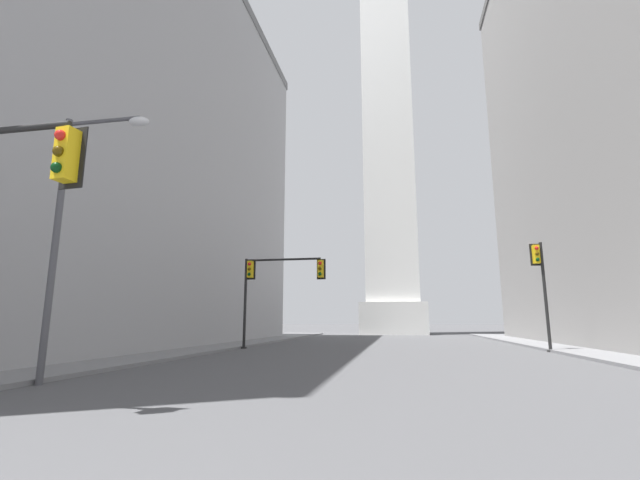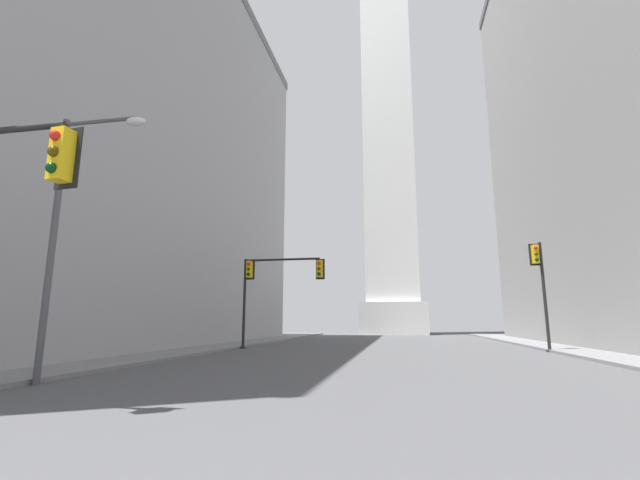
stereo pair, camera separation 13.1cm
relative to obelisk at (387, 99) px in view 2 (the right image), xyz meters
The scene contains 6 objects.
sidewalk_left 51.74m from the obelisk, 107.31° to the right, with size 5.00×70.25×0.15m, color slate.
building_left 43.71m from the obelisk, 121.93° to the right, with size 18.29×42.94×30.43m.
obelisk is the anchor object (origin of this frame).
traffic_light_mid_left 43.86m from the obelisk, 102.83° to the right, with size 5.52×0.51×5.79m.
traffic_light_mid_right 44.25m from the obelisk, 73.88° to the right, with size 0.79×0.51×6.34m.
street_lamp 56.52m from the obelisk, 100.20° to the right, with size 2.84×0.36×7.94m.
Camera 2 is at (1.07, -0.03, 1.77)m, focal length 24.00 mm.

